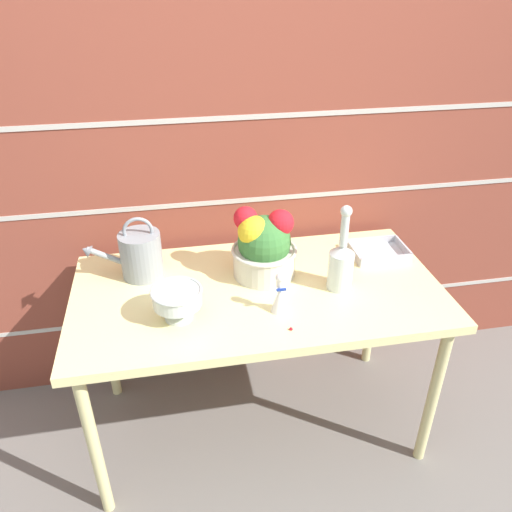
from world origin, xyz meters
TOP-DOWN VIEW (x-y plane):
  - ground_plane at (0.00, 0.00)m, footprint 12.00×12.00m
  - brick_wall at (0.00, 0.45)m, footprint 3.60×0.08m
  - patio_table at (0.00, 0.00)m, footprint 1.40×0.73m
  - watering_can at (-0.43, 0.17)m, footprint 0.31×0.16m
  - crystal_pedestal_bowl at (-0.31, -0.13)m, footprint 0.18×0.18m
  - flower_planter at (0.04, 0.09)m, footprint 0.26×0.26m
  - glass_decanter at (0.31, -0.05)m, footprint 0.09×0.09m
  - figurine_vase at (0.05, -0.16)m, footprint 0.06×0.06m
  - wire_tray at (0.55, 0.15)m, footprint 0.23×0.17m
  - fallen_petal at (0.06, -0.27)m, footprint 0.01×0.01m

SIDE VIEW (x-z plane):
  - ground_plane at x=0.00m, z-range 0.00..0.00m
  - patio_table at x=0.00m, z-range 0.30..1.04m
  - fallen_petal at x=0.06m, z-range 0.74..0.75m
  - wire_tray at x=0.55m, z-range 0.73..0.77m
  - figurine_vase at x=0.05m, z-range 0.73..0.88m
  - crystal_pedestal_bowl at x=-0.31m, z-range 0.76..0.88m
  - watering_can at x=-0.43m, z-range 0.71..0.96m
  - glass_decanter at x=0.31m, z-range 0.68..1.02m
  - flower_planter at x=0.04m, z-range 0.73..1.01m
  - brick_wall at x=0.00m, z-range 0.00..2.20m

